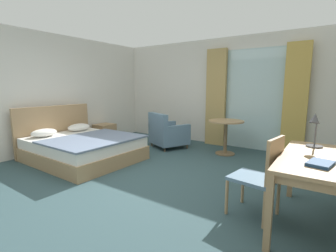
{
  "coord_description": "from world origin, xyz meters",
  "views": [
    {
      "loc": [
        2.53,
        -2.83,
        1.47
      ],
      "look_at": [
        0.2,
        0.52,
        0.8
      ],
      "focal_mm": 26.36,
      "sensor_mm": 36.0,
      "label": 1
    }
  ],
  "objects": [
    {
      "name": "wall_left",
      "position": [
        -2.82,
        0.0,
        1.3
      ],
      "size": [
        0.12,
        6.16,
        2.61
      ],
      "primitive_type": "cube",
      "color": "silver",
      "rests_on": "ground"
    },
    {
      "name": "curtain_panel_right",
      "position": [
        1.78,
        2.84,
        1.17
      ],
      "size": [
        0.46,
        0.1,
        2.34
      ],
      "primitive_type": "cube",
      "color": "tan",
      "rests_on": "ground"
    },
    {
      "name": "bed",
      "position": [
        -1.63,
        0.12,
        0.26
      ],
      "size": [
        2.08,
        1.72,
        1.04
      ],
      "color": "tan",
      "rests_on": "ground"
    },
    {
      "name": "desk_chair",
      "position": [
        1.9,
        -0.11,
        0.51
      ],
      "size": [
        0.53,
        0.5,
        0.93
      ],
      "color": "slate",
      "rests_on": "ground"
    },
    {
      "name": "nightstand",
      "position": [
        -2.49,
        1.46,
        0.24
      ],
      "size": [
        0.42,
        0.49,
        0.47
      ],
      "color": "tan",
      "rests_on": "ground"
    },
    {
      "name": "desk_lamp",
      "position": [
        2.33,
        0.39,
        1.01
      ],
      "size": [
        0.18,
        0.25,
        0.42
      ],
      "color": "#4C4C51",
      "rests_on": "writing_desk"
    },
    {
      "name": "ground",
      "position": [
        0.0,
        0.0,
        -0.05
      ],
      "size": [
        6.16,
        6.56,
        0.1
      ],
      "primitive_type": "cube",
      "color": "#334C51"
    },
    {
      "name": "wall_back",
      "position": [
        0.0,
        3.02,
        1.3
      ],
      "size": [
        5.76,
        0.12,
        2.61
      ],
      "primitive_type": "cube",
      "color": "silver",
      "rests_on": "ground"
    },
    {
      "name": "round_cafe_table",
      "position": [
        0.58,
        2.15,
        0.55
      ],
      "size": [
        0.75,
        0.75,
        0.74
      ],
      "color": "tan",
      "rests_on": "ground"
    },
    {
      "name": "curtain_panel_left",
      "position": [
        0.03,
        2.84,
        1.17
      ],
      "size": [
        0.5,
        0.1,
        2.34
      ],
      "primitive_type": "cube",
      "color": "tan",
      "rests_on": "ground"
    },
    {
      "name": "writing_desk",
      "position": [
        2.39,
        -0.0,
        0.67
      ],
      "size": [
        0.65,
        1.41,
        0.76
      ],
      "color": "tan",
      "rests_on": "ground"
    },
    {
      "name": "balcony_glass_door",
      "position": [
        0.91,
        2.94,
        1.15
      ],
      "size": [
        1.32,
        0.02,
        2.29
      ],
      "primitive_type": "cube",
      "color": "silver",
      "rests_on": "ground"
    },
    {
      "name": "closed_book",
      "position": [
        2.44,
        -0.29,
        0.78
      ],
      "size": [
        0.23,
        0.29,
        0.03
      ],
      "primitive_type": "cube",
      "rotation": [
        0.0,
        0.0,
        -0.2
      ],
      "color": "navy",
      "rests_on": "writing_desk"
    },
    {
      "name": "armchair_by_window",
      "position": [
        -0.78,
        1.91,
        0.34
      ],
      "size": [
        0.99,
        0.98,
        0.84
      ],
      "color": "slate",
      "rests_on": "ground"
    }
  ]
}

